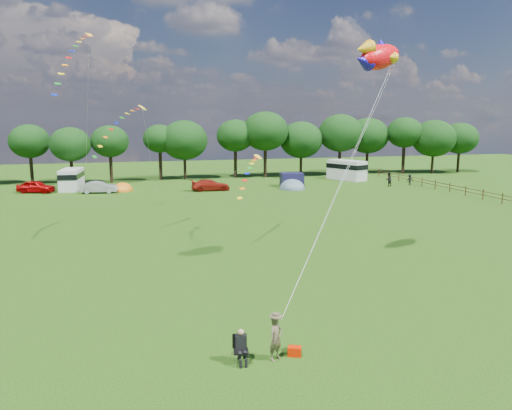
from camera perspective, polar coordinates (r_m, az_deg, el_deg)
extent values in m
plane|color=black|center=(23.63, 5.23, -12.85)|extent=(180.00, 180.00, 0.00)
cylinder|color=black|center=(78.03, -24.26, 3.69)|extent=(0.47, 0.47, 3.90)
ellipsoid|color=black|center=(77.76, -24.47, 6.65)|extent=(5.58, 5.58, 4.74)
cylinder|color=black|center=(74.33, -20.29, 3.55)|extent=(0.44, 0.44, 3.56)
ellipsoid|color=black|center=(74.05, -20.47, 6.52)|extent=(5.56, 5.56, 4.73)
cylinder|color=black|center=(74.99, -16.23, 3.97)|extent=(0.47, 0.47, 3.95)
ellipsoid|color=black|center=(74.71, -16.37, 7.00)|extent=(5.33, 5.33, 4.53)
cylinder|color=black|center=(76.96, -10.85, 4.46)|extent=(0.50, 0.50, 4.33)
ellipsoid|color=black|center=(76.71, -10.95, 7.46)|extent=(4.95, 4.95, 4.21)
cylinder|color=black|center=(76.91, -8.12, 4.16)|extent=(0.43, 0.43, 3.31)
ellipsoid|color=black|center=(76.62, -8.19, 7.35)|extent=(7.03, 7.03, 5.98)
cylinder|color=black|center=(78.46, -2.36, 4.74)|extent=(0.50, 0.50, 4.36)
ellipsoid|color=black|center=(78.20, -2.38, 7.93)|extent=(5.84, 5.84, 4.97)
cylinder|color=black|center=(78.76, 1.05, 4.83)|extent=(0.51, 0.51, 4.55)
ellipsoid|color=black|center=(78.49, 1.07, 8.44)|extent=(7.15, 7.15, 6.08)
cylinder|color=black|center=(81.44, 5.14, 4.49)|extent=(0.42, 0.42, 3.21)
ellipsoid|color=black|center=(81.16, 5.19, 7.44)|extent=(6.90, 6.90, 5.86)
cylinder|color=black|center=(83.27, 9.52, 4.84)|extent=(0.48, 0.48, 4.17)
ellipsoid|color=black|center=(83.00, 9.61, 8.12)|extent=(7.16, 7.16, 6.09)
cylinder|color=black|center=(87.65, 12.56, 4.82)|extent=(0.45, 0.45, 3.66)
ellipsoid|color=black|center=(87.39, 12.67, 7.74)|extent=(7.05, 7.05, 5.99)
cylinder|color=black|center=(88.12, 16.48, 4.99)|extent=(0.52, 0.52, 4.65)
ellipsoid|color=black|center=(87.89, 16.63, 7.95)|extent=(5.96, 5.96, 5.06)
cylinder|color=black|center=(89.66, 19.49, 4.44)|extent=(0.42, 0.42, 3.19)
ellipsoid|color=black|center=(89.40, 19.65, 7.19)|extent=(7.23, 7.23, 6.14)
cylinder|color=black|center=(93.13, 22.11, 4.57)|extent=(0.44, 0.44, 3.52)
ellipsoid|color=black|center=(92.90, 22.27, 7.08)|extent=(6.22, 6.22, 5.28)
cylinder|color=#472D19|center=(60.18, 26.32, 0.67)|extent=(0.12, 0.12, 1.20)
cylinder|color=#472D19|center=(62.43, 24.51, 1.10)|extent=(0.12, 0.12, 1.20)
cylinder|color=#472D19|center=(61.25, 25.42, 1.21)|extent=(0.08, 3.00, 0.08)
cylinder|color=#472D19|center=(61.30, 25.40, 0.84)|extent=(0.08, 3.00, 0.08)
cylinder|color=#472D19|center=(64.73, 22.83, 1.49)|extent=(0.12, 0.12, 1.20)
cylinder|color=#472D19|center=(63.53, 23.68, 1.61)|extent=(0.08, 3.00, 0.08)
cylinder|color=#472D19|center=(63.58, 23.65, 1.26)|extent=(0.08, 3.00, 0.08)
cylinder|color=#472D19|center=(67.10, 21.27, 1.86)|extent=(0.12, 0.12, 1.20)
cylinder|color=#472D19|center=(65.86, 22.05, 1.98)|extent=(0.08, 3.00, 0.08)
cylinder|color=#472D19|center=(65.91, 22.03, 1.64)|extent=(0.08, 3.00, 0.08)
cylinder|color=#472D19|center=(69.51, 19.81, 2.20)|extent=(0.12, 0.12, 1.20)
cylinder|color=#472D19|center=(68.25, 20.54, 2.33)|extent=(0.08, 3.00, 0.08)
cylinder|color=#472D19|center=(68.30, 20.52, 2.00)|extent=(0.08, 3.00, 0.08)
cylinder|color=#472D19|center=(71.96, 18.45, 2.52)|extent=(0.12, 0.12, 1.20)
cylinder|color=#472D19|center=(70.69, 19.13, 2.65)|extent=(0.08, 3.00, 0.08)
cylinder|color=#472D19|center=(70.74, 19.11, 2.33)|extent=(0.08, 3.00, 0.08)
cylinder|color=#472D19|center=(74.46, 17.18, 2.82)|extent=(0.12, 0.12, 1.20)
cylinder|color=#472D19|center=(73.17, 17.81, 2.94)|extent=(0.08, 3.00, 0.08)
cylinder|color=#472D19|center=(73.21, 17.80, 2.63)|extent=(0.08, 3.00, 0.08)
cylinder|color=#472D19|center=(76.99, 15.99, 3.09)|extent=(0.12, 0.12, 1.20)
cylinder|color=#472D19|center=(75.68, 16.58, 3.22)|extent=(0.08, 3.00, 0.08)
cylinder|color=#472D19|center=(75.73, 16.57, 2.92)|extent=(0.08, 3.00, 0.08)
cylinder|color=#472D19|center=(79.56, 14.87, 3.35)|extent=(0.12, 0.12, 1.20)
cylinder|color=#472D19|center=(78.23, 15.43, 3.47)|extent=(0.08, 3.00, 0.08)
cylinder|color=#472D19|center=(78.27, 15.42, 3.18)|extent=(0.08, 3.00, 0.08)
cylinder|color=#472D19|center=(82.15, 13.83, 3.58)|extent=(0.12, 0.12, 1.20)
cylinder|color=#472D19|center=(80.81, 14.36, 3.71)|extent=(0.08, 3.00, 0.08)
cylinder|color=#472D19|center=(80.85, 14.34, 3.43)|extent=(0.08, 3.00, 0.08)
imported|color=#AA0406|center=(67.93, -23.86, 1.93)|extent=(4.97, 3.21, 1.54)
imported|color=#94959C|center=(64.92, -17.52, 1.95)|extent=(4.31, 1.97, 1.47)
imported|color=maroon|center=(64.31, -5.22, 2.28)|extent=(4.83, 2.18, 1.43)
cube|color=silver|center=(69.13, -20.33, 2.76)|extent=(2.87, 5.62, 2.70)
cube|color=black|center=(69.07, -20.36, 3.22)|extent=(2.93, 5.73, 0.64)
cylinder|color=black|center=(67.59, -20.56, 1.77)|extent=(0.79, 0.36, 0.76)
cylinder|color=black|center=(70.90, -20.02, 2.15)|extent=(0.79, 0.36, 0.76)
cube|color=silver|center=(76.68, 10.32, 3.94)|extent=(4.67, 6.41, 2.95)
cube|color=black|center=(76.62, 10.33, 4.39)|extent=(4.77, 6.53, 0.70)
cylinder|color=black|center=(75.60, 11.36, 3.02)|extent=(0.88, 0.61, 0.83)
cylinder|color=black|center=(78.00, 9.26, 3.29)|extent=(0.88, 0.61, 0.83)
ellipsoid|color=orange|center=(66.14, -14.99, 1.58)|extent=(2.59, 2.98, 2.13)
cylinder|color=orange|center=(66.14, -14.99, 1.60)|extent=(2.72, 2.72, 0.08)
ellipsoid|color=slate|center=(65.67, 4.16, 1.84)|extent=(3.31, 3.81, 2.59)
cylinder|color=slate|center=(65.67, 4.16, 1.85)|extent=(3.48, 3.48, 0.08)
cube|color=#171537|center=(68.29, 4.10, 2.91)|extent=(3.26, 2.79, 1.85)
imported|color=brown|center=(19.62, 2.28, -14.98)|extent=(0.75, 0.69, 1.73)
cylinder|color=#99999E|center=(19.36, -2.24, -17.39)|extent=(0.02, 0.02, 0.48)
cylinder|color=#99999E|center=(19.45, -0.84, -17.23)|extent=(0.02, 0.02, 0.48)
cylinder|color=#99999E|center=(19.76, -2.55, -16.79)|extent=(0.02, 0.02, 0.48)
cylinder|color=#99999E|center=(19.85, -1.19, -16.64)|extent=(0.02, 0.02, 0.48)
cube|color=black|center=(19.50, -1.71, -16.38)|extent=(0.64, 0.62, 0.05)
cube|color=black|center=(19.59, -1.89, -15.26)|extent=(0.55, 0.16, 0.58)
cube|color=black|center=(19.39, -1.75, -15.43)|extent=(0.44, 0.33, 0.61)
sphere|color=tan|center=(19.19, -1.74, -14.31)|extent=(0.23, 0.23, 0.23)
cube|color=red|center=(20.23, 4.43, -16.33)|extent=(0.61, 0.52, 0.36)
ellipsoid|color=#F60911|center=(31.17, 13.97, 16.09)|extent=(3.85, 2.80, 2.10)
ellipsoid|color=gold|center=(31.16, 13.96, 15.79)|extent=(2.41, 1.73, 1.15)
cone|color=orange|center=(29.95, 12.18, 17.06)|extent=(1.56, 1.39, 1.10)
cone|color=#1B0CCC|center=(29.87, 12.13, 15.82)|extent=(1.56, 1.39, 1.10)
cone|color=#1B0CCC|center=(31.35, 14.15, 17.30)|extent=(1.10, 1.18, 0.94)
sphere|color=white|center=(32.43, 14.74, 16.15)|extent=(0.35, 0.35, 0.35)
sphere|color=black|center=(32.54, 14.75, 16.13)|extent=(0.17, 0.17, 0.17)
cube|color=#FFA41F|center=(49.34, -18.53, 17.96)|extent=(0.75, 0.73, 0.36)
cube|color=red|center=(48.83, -18.88, 17.76)|extent=(0.56, 0.46, 0.10)
cube|color=orange|center=(48.31, -19.23, 17.52)|extent=(0.56, 0.46, 0.11)
cube|color=yellow|center=(47.79, -19.59, 17.17)|extent=(0.56, 0.46, 0.12)
cube|color=#198C1E|center=(47.26, -19.94, 16.72)|extent=(0.56, 0.46, 0.13)
cube|color=#0C1EB2|center=(46.73, -20.30, 16.16)|extent=(0.55, 0.45, 0.14)
cube|color=red|center=(46.19, -20.65, 15.49)|extent=(0.55, 0.45, 0.15)
cube|color=orange|center=(45.66, -21.01, 14.70)|extent=(0.55, 0.44, 0.15)
cube|color=yellow|center=(45.13, -21.36, 13.79)|extent=(0.54, 0.44, 0.16)
cube|color=#198C1E|center=(44.60, -21.71, 12.76)|extent=(0.54, 0.43, 0.17)
cube|color=#0C1EB2|center=(44.09, -22.06, 11.60)|extent=(0.54, 0.43, 0.18)
cube|color=yellow|center=(41.34, -12.85, 10.79)|extent=(0.73, 0.78, 0.38)
cube|color=red|center=(40.87, -13.39, 10.64)|extent=(0.44, 0.61, 0.11)
cube|color=orange|center=(40.41, -13.94, 10.42)|extent=(0.43, 0.61, 0.12)
cube|color=yellow|center=(39.95, -14.50, 10.08)|extent=(0.43, 0.60, 0.13)
cube|color=#198C1E|center=(39.49, -15.07, 9.61)|extent=(0.43, 0.60, 0.14)
cube|color=#0C1EB2|center=(39.04, -15.64, 9.02)|extent=(0.42, 0.60, 0.15)
cube|color=red|center=(38.60, -16.22, 8.29)|extent=(0.42, 0.60, 0.15)
cube|color=orange|center=(38.17, -16.80, 7.43)|extent=(0.41, 0.60, 0.16)
cube|color=yellow|center=(37.76, -17.39, 6.42)|extent=(0.41, 0.59, 0.17)
cube|color=#198C1E|center=(37.37, -17.98, 5.27)|extent=(0.40, 0.59, 0.18)
cube|color=yellow|center=(39.56, 0.23, 5.53)|extent=(0.72, 0.70, 0.34)
cube|color=red|center=(38.97, -0.01, 5.36)|extent=(0.52, 0.46, 0.09)
cube|color=orange|center=(38.38, -0.25, 5.12)|extent=(0.52, 0.46, 0.10)
cube|color=yellow|center=(37.79, -0.50, 4.76)|extent=(0.52, 0.46, 0.11)
cube|color=#198C1E|center=(37.22, -0.76, 4.26)|extent=(0.52, 0.45, 0.12)
cube|color=#0C1EB2|center=(36.65, -1.03, 3.62)|extent=(0.52, 0.45, 0.13)
cube|color=red|center=(36.11, -1.30, 2.83)|extent=(0.51, 0.45, 0.14)
cube|color=orange|center=(35.58, -1.58, 1.90)|extent=(0.51, 0.44, 0.15)
cube|color=yellow|center=(35.07, -1.87, 0.80)|extent=(0.51, 0.44, 0.15)
imported|color=black|center=(70.45, 14.92, 2.83)|extent=(1.01, 0.74, 1.89)
imported|color=black|center=(72.57, 17.15, 2.77)|extent=(1.03, 0.58, 1.51)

